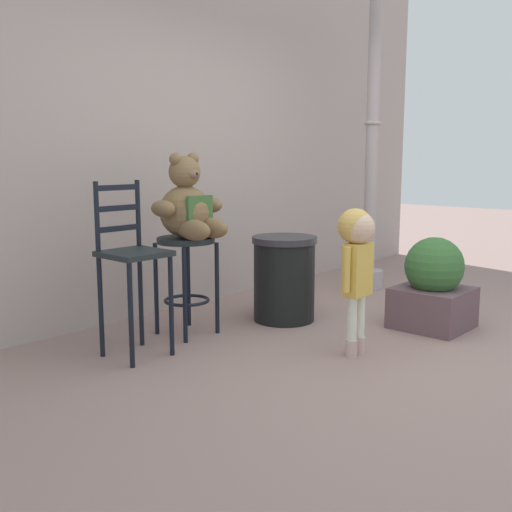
{
  "coord_description": "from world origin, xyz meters",
  "views": [
    {
      "loc": [
        -3.42,
        -1.85,
        1.3
      ],
      "look_at": [
        -0.31,
        0.93,
        0.61
      ],
      "focal_mm": 42.45,
      "sensor_mm": 36.0,
      "label": 1
    }
  ],
  "objects_px": {
    "teddy_bear": "(188,207)",
    "planter_with_shrub": "(433,287)",
    "child_walking": "(357,250)",
    "trash_bin": "(284,278)",
    "lamppost": "(371,177)",
    "bar_chair_empty": "(132,261)",
    "bar_stool_with_teddy": "(186,264)"
  },
  "relations": [
    {
      "from": "bar_chair_empty",
      "to": "teddy_bear",
      "type": "bearing_deg",
      "value": 7.88
    },
    {
      "from": "lamppost",
      "to": "teddy_bear",
      "type": "bearing_deg",
      "value": 177.13
    },
    {
      "from": "trash_bin",
      "to": "planter_with_shrub",
      "type": "relative_size",
      "value": 0.97
    },
    {
      "from": "bar_stool_with_teddy",
      "to": "child_walking",
      "type": "height_order",
      "value": "child_walking"
    },
    {
      "from": "child_walking",
      "to": "bar_chair_empty",
      "type": "relative_size",
      "value": 0.85
    },
    {
      "from": "teddy_bear",
      "to": "planter_with_shrub",
      "type": "relative_size",
      "value": 0.87
    },
    {
      "from": "bar_chair_empty",
      "to": "planter_with_shrub",
      "type": "height_order",
      "value": "bar_chair_empty"
    },
    {
      "from": "child_walking",
      "to": "bar_chair_empty",
      "type": "height_order",
      "value": "bar_chair_empty"
    },
    {
      "from": "child_walking",
      "to": "trash_bin",
      "type": "relative_size",
      "value": 1.43
    },
    {
      "from": "bar_stool_with_teddy",
      "to": "planter_with_shrub",
      "type": "relative_size",
      "value": 1.03
    },
    {
      "from": "teddy_bear",
      "to": "planter_with_shrub",
      "type": "xyz_separation_m",
      "value": [
        1.37,
        -1.25,
        -0.62
      ]
    },
    {
      "from": "trash_bin",
      "to": "teddy_bear",
      "type": "bearing_deg",
      "value": 161.2
    },
    {
      "from": "lamppost",
      "to": "trash_bin",
      "type": "bearing_deg",
      "value": -174.39
    },
    {
      "from": "planter_with_shrub",
      "to": "trash_bin",
      "type": "bearing_deg",
      "value": 121.02
    },
    {
      "from": "bar_stool_with_teddy",
      "to": "lamppost",
      "type": "height_order",
      "value": "lamppost"
    },
    {
      "from": "teddy_bear",
      "to": "bar_chair_empty",
      "type": "xyz_separation_m",
      "value": [
        -0.56,
        -0.08,
        -0.31
      ]
    },
    {
      "from": "teddy_bear",
      "to": "trash_bin",
      "type": "xyz_separation_m",
      "value": [
        0.77,
        -0.26,
        -0.6
      ]
    },
    {
      "from": "trash_bin",
      "to": "planter_with_shrub",
      "type": "height_order",
      "value": "planter_with_shrub"
    },
    {
      "from": "teddy_bear",
      "to": "child_walking",
      "type": "xyz_separation_m",
      "value": [
        0.42,
        -1.16,
        -0.24
      ]
    },
    {
      "from": "lamppost",
      "to": "planter_with_shrub",
      "type": "height_order",
      "value": "lamppost"
    },
    {
      "from": "planter_with_shrub",
      "to": "bar_chair_empty",
      "type": "bearing_deg",
      "value": 148.74
    },
    {
      "from": "child_walking",
      "to": "planter_with_shrub",
      "type": "height_order",
      "value": "child_walking"
    },
    {
      "from": "teddy_bear",
      "to": "planter_with_shrub",
      "type": "bearing_deg",
      "value": -42.42
    },
    {
      "from": "teddy_bear",
      "to": "child_walking",
      "type": "bearing_deg",
      "value": -70.29
    },
    {
      "from": "child_walking",
      "to": "trash_bin",
      "type": "bearing_deg",
      "value": -156.96
    },
    {
      "from": "bar_chair_empty",
      "to": "trash_bin",
      "type": "bearing_deg",
      "value": -7.91
    },
    {
      "from": "lamppost",
      "to": "planter_with_shrub",
      "type": "bearing_deg",
      "value": -129.12
    },
    {
      "from": "bar_stool_with_teddy",
      "to": "teddy_bear",
      "type": "distance_m",
      "value": 0.42
    },
    {
      "from": "child_walking",
      "to": "bar_stool_with_teddy",
      "type": "bearing_deg",
      "value": -115.9
    },
    {
      "from": "teddy_bear",
      "to": "bar_chair_empty",
      "type": "height_order",
      "value": "teddy_bear"
    },
    {
      "from": "child_walking",
      "to": "bar_chair_empty",
      "type": "bearing_deg",
      "value": -93.04
    },
    {
      "from": "bar_chair_empty",
      "to": "planter_with_shrub",
      "type": "bearing_deg",
      "value": -31.26
    }
  ]
}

